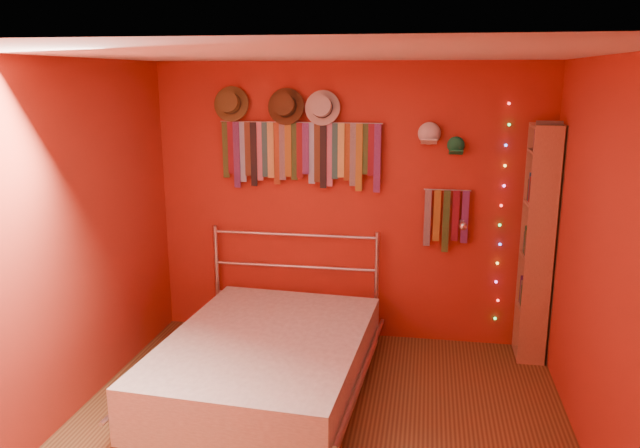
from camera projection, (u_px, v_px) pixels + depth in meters
The scene contains 16 objects.
ground at pixel (313, 436), 4.22m from camera, with size 3.50×3.50×0.00m, color #51331B.
back_wall at pixel (348, 204), 5.60m from camera, with size 3.50×0.02×2.50m, color maroon.
right_wall at pixel (607, 274), 3.64m from camera, with size 0.02×3.50×2.50m, color maroon.
left_wall at pixel (59, 246), 4.22m from camera, with size 0.02×3.50×2.50m, color maroon.
ceiling at pixel (312, 54), 3.64m from camera, with size 3.50×3.50×0.02m, color white.
tie_rack at pixel (300, 151), 5.50m from camera, with size 1.45×0.03×0.60m.
small_tie_rack at pixel (446, 216), 5.41m from camera, with size 0.40×0.03×0.56m.
fedora_olive at pixel (230, 103), 5.48m from camera, with size 0.31×0.17×0.31m.
fedora_brown at pixel (285, 106), 5.40m from camera, with size 0.32×0.18×0.32m.
fedora_white at pixel (322, 107), 5.35m from camera, with size 0.31×0.17×0.30m.
cap_white at pixel (429, 134), 5.29m from camera, with size 0.19×0.23×0.19m.
cap_green at pixel (456, 145), 5.27m from camera, with size 0.16×0.20×0.16m.
fairy_lights at pixel (502, 215), 5.35m from camera, with size 0.05×0.02×1.92m.
reading_lamp at pixel (463, 225), 5.24m from camera, with size 0.07×0.30×0.09m.
bookshelf at pixel (543, 243), 5.17m from camera, with size 0.25×0.34×2.00m.
bed at pixel (266, 361), 4.80m from camera, with size 1.67×2.16×1.02m.
Camera 1 is at (0.69, -3.70, 2.38)m, focal length 35.00 mm.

